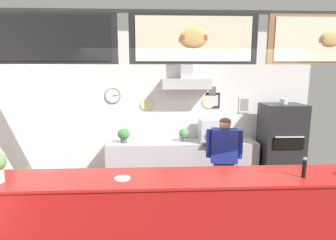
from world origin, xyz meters
The scene contains 10 objects.
back_wall_assembly centered at (0.01, 2.14, 1.61)m, with size 5.44×2.55×3.01m.
service_counter centered at (0.00, -0.28, 0.52)m, with size 4.85×0.65×1.05m.
back_prep_counter centered at (0.08, 1.91, 0.44)m, with size 2.90×0.55×0.89m.
pizza_oven centered at (1.98, 1.76, 0.82)m, with size 0.76×0.65×1.73m.
shop_worker centered at (0.65, 0.86, 0.82)m, with size 0.56×0.29×1.53m.
espresso_machine centered at (0.64, 1.88, 1.12)m, with size 0.44×0.56×0.46m.
potted_oregano centered at (0.12, 1.90, 1.04)m, with size 0.20×0.20×0.26m.
potted_rosemary centered at (-1.04, 1.87, 1.05)m, with size 0.24×0.24×0.28m.
condiment_plate centered at (-0.81, -0.32, 1.06)m, with size 0.18×0.18×0.01m.
pepper_grinder centered at (1.26, -0.38, 1.17)m, with size 0.05×0.05×0.24m.
Camera 1 is at (-0.44, -3.31, 2.27)m, focal length 29.65 mm.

